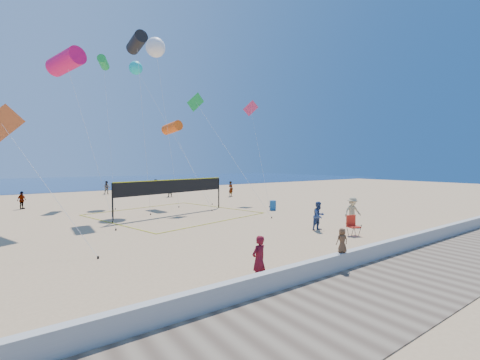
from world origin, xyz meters
TOP-DOWN VIEW (x-y plane):
  - ground at (0.00, 0.00)m, footprint 120.00×120.00m
  - ocean at (0.00, 62.00)m, footprint 140.00×50.00m
  - seawall at (0.00, -3.00)m, footprint 32.00×0.30m
  - boardwalk at (0.00, -5.00)m, footprint 32.00×3.60m
  - woman at (-3.79, -2.35)m, footprint 0.61×0.46m
  - toddler at (-0.48, -2.99)m, footprint 0.50×0.42m
  - bystander_a at (4.10, 1.98)m, footprint 0.81×0.64m
  - bystander_b at (6.96, 1.76)m, footprint 1.25×0.95m
  - far_person_0 at (-9.32, 21.90)m, footprint 0.85×0.88m
  - far_person_1 at (4.60, 23.88)m, footprint 1.43×1.11m
  - far_person_2 at (10.44, 20.23)m, footprint 0.51×0.69m
  - far_person_3 at (-0.44, 31.21)m, footprint 0.93×0.81m
  - far_person_4 at (6.00, 31.88)m, footprint 0.72×1.10m
  - camp_chair at (4.54, 0.08)m, footprint 0.69×0.80m
  - trash_barrel at (7.19, 9.35)m, footprint 0.68×0.68m
  - volleyball_net at (-0.21, 12.08)m, footprint 11.68×11.56m
  - kite_0 at (-6.87, 13.70)m, footprint 2.74×6.70m
  - kite_1 at (-1.71, 15.30)m, footprint 1.00×3.75m
  - kite_2 at (1.93, 17.07)m, footprint 1.66×6.48m
  - kite_3 at (-10.16, 7.73)m, footprint 3.93×4.65m
  - kite_4 at (2.94, 13.80)m, footprint 2.57×7.94m
  - kite_5 at (9.69, 15.39)m, footprint 2.52×5.23m
  - kite_6 at (0.69, 17.62)m, footprint 2.23×3.56m
  - kite_7 at (0.51, 22.49)m, footprint 5.15×8.06m
  - kite_8 at (-2.33, 23.45)m, footprint 1.58×7.43m

SIDE VIEW (x-z plane):
  - ground at x=0.00m, z-range 0.00..0.00m
  - ocean at x=0.00m, z-range 0.00..0.03m
  - boardwalk at x=0.00m, z-range 0.00..0.03m
  - seawall at x=0.00m, z-range 0.00..0.60m
  - trash_barrel at x=7.19m, z-range 0.00..0.77m
  - camp_chair at x=4.54m, z-range 0.01..1.17m
  - far_person_0 at x=-9.32m, z-range 0.00..1.47m
  - far_person_1 at x=4.60m, z-range 0.00..1.51m
  - woman at x=-3.79m, z-range 0.00..1.53m
  - far_person_4 at x=6.00m, z-range 0.00..1.61m
  - far_person_3 at x=-0.44m, z-range 0.00..1.62m
  - bystander_a at x=4.10m, z-range 0.00..1.63m
  - bystander_b at x=6.96m, z-range 0.00..1.72m
  - far_person_2 at x=10.44m, z-range 0.00..1.74m
  - toddler at x=-0.48m, z-range 0.60..1.48m
  - volleyball_net at x=-0.21m, z-range 0.50..3.10m
  - kite_3 at x=-10.16m, z-range 2.11..8.56m
  - kite_2 at x=1.93m, z-range 3.19..10.78m
  - kite_4 at x=2.94m, z-range 3.52..13.28m
  - kite_5 at x=9.69m, z-range 3.70..13.81m
  - kite_0 at x=-6.87m, z-range 4.79..15.95m
  - kite_1 at x=-1.71m, z-range 6.25..20.08m
  - kite_7 at x=0.51m, z-range 6.32..20.30m
  - kite_8 at x=-2.33m, z-range 6.50..20.63m
  - kite_6 at x=0.69m, z-range 6.56..21.37m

